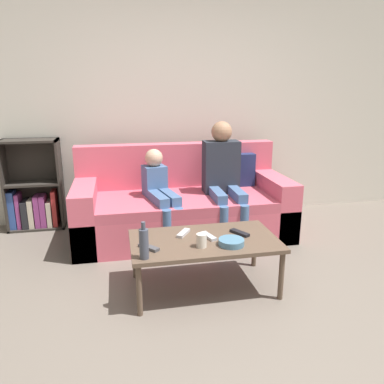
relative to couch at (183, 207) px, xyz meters
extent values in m
plane|color=#70665B|center=(0.10, -1.65, -0.30)|extent=(22.00, 22.00, 0.00)
cube|color=beige|center=(0.10, 0.68, 1.00)|extent=(12.00, 0.06, 2.60)
cube|color=#DB5B70|center=(-0.01, -0.05, -0.13)|extent=(2.17, 0.96, 0.35)
cube|color=#C95467|center=(-0.01, -0.14, 0.10)|extent=(1.73, 0.78, 0.10)
cube|color=#DB5B70|center=(-0.01, 0.34, 0.38)|extent=(2.17, 0.18, 0.47)
cube|color=#DB5B70|center=(-0.98, -0.05, 0.00)|extent=(0.22, 0.96, 0.61)
cube|color=#DB5B70|center=(0.97, -0.05, 0.00)|extent=(0.22, 0.96, 0.61)
cube|color=navy|center=(0.66, 0.19, 0.33)|extent=(0.36, 0.12, 0.36)
cube|color=#332D28|center=(-1.83, 0.50, 0.19)|extent=(0.02, 0.28, 0.98)
cube|color=#332D28|center=(-1.27, 0.50, 0.19)|extent=(0.02, 0.28, 0.98)
cube|color=#332D28|center=(-1.55, 0.63, 0.19)|extent=(0.59, 0.02, 0.98)
cube|color=#332D28|center=(-1.55, 0.50, -0.29)|extent=(0.59, 0.28, 0.02)
cube|color=#332D28|center=(-1.55, 0.50, 0.21)|extent=(0.54, 0.28, 0.02)
cube|color=#332D28|center=(-1.55, 0.50, 0.67)|extent=(0.59, 0.28, 0.02)
cube|color=#33519E|center=(-1.79, 0.49, -0.07)|extent=(0.07, 0.18, 0.41)
cube|color=#993D84|center=(-1.73, 0.49, -0.08)|extent=(0.04, 0.19, 0.38)
cube|color=#232328|center=(-1.66, 0.49, -0.13)|extent=(0.06, 0.22, 0.30)
cube|color=beige|center=(-1.60, 0.49, -0.12)|extent=(0.05, 0.19, 0.31)
cube|color=#993D84|center=(-1.54, 0.49, -0.10)|extent=(0.05, 0.20, 0.35)
cube|color=#993D84|center=(-1.48, 0.49, -0.10)|extent=(0.06, 0.19, 0.35)
cube|color=beige|center=(-1.41, 0.49, -0.14)|extent=(0.05, 0.20, 0.28)
cube|color=red|center=(-1.35, 0.49, -0.08)|extent=(0.05, 0.19, 0.40)
cylinder|color=brown|center=(-0.55, -1.40, -0.11)|extent=(0.04, 0.04, 0.38)
cylinder|color=brown|center=(0.47, -1.40, -0.11)|extent=(0.04, 0.04, 0.38)
cylinder|color=brown|center=(-0.55, -0.86, -0.11)|extent=(0.04, 0.04, 0.38)
cylinder|color=brown|center=(0.47, -0.86, -0.11)|extent=(0.04, 0.04, 0.38)
cube|color=brown|center=(-0.04, -1.13, 0.09)|extent=(1.11, 0.63, 0.03)
cylinder|color=#476693|center=(0.29, -0.51, -0.08)|extent=(0.09, 0.09, 0.45)
cylinder|color=#476693|center=(0.49, -0.51, -0.08)|extent=(0.09, 0.09, 0.45)
cube|color=#476693|center=(0.30, -0.26, 0.19)|extent=(0.11, 0.43, 0.09)
cube|color=#476693|center=(0.50, -0.26, 0.19)|extent=(0.11, 0.43, 0.09)
cube|color=#282D38|center=(0.40, -0.01, 0.41)|extent=(0.37, 0.21, 0.54)
sphere|color=#A87A5B|center=(0.40, -0.01, 0.78)|extent=(0.21, 0.21, 0.21)
cylinder|color=#476693|center=(-0.24, -0.50, -0.08)|extent=(0.11, 0.11, 0.45)
cylinder|color=#476693|center=(-0.12, -0.48, -0.08)|extent=(0.11, 0.11, 0.45)
cube|color=#476693|center=(-0.29, -0.26, 0.19)|extent=(0.19, 0.44, 0.09)
cube|color=#476693|center=(-0.18, -0.24, 0.19)|extent=(0.19, 0.44, 0.09)
cube|color=#476693|center=(-0.29, 0.00, 0.30)|extent=(0.25, 0.24, 0.31)
sphere|color=#D1A889|center=(-0.29, 0.00, 0.53)|extent=(0.18, 0.18, 0.18)
cylinder|color=silver|center=(-0.09, -1.26, 0.16)|extent=(0.08, 0.08, 0.10)
cube|color=#B7B7BC|center=(-0.18, -1.01, 0.12)|extent=(0.13, 0.17, 0.02)
cube|color=black|center=(0.25, -1.09, 0.12)|extent=(0.13, 0.17, 0.02)
cube|color=#47474C|center=(-0.47, -1.22, 0.12)|extent=(0.15, 0.16, 0.02)
cube|color=#B7B7BC|center=(0.00, -1.11, 0.12)|extent=(0.10, 0.18, 0.02)
cylinder|color=teal|center=(0.13, -1.28, 0.13)|extent=(0.19, 0.19, 0.05)
cylinder|color=#424756|center=(-0.51, -1.37, 0.21)|extent=(0.06, 0.06, 0.21)
cylinder|color=#424756|center=(-0.51, -1.37, 0.34)|extent=(0.03, 0.03, 0.05)
camera|label=1|loc=(-0.65, -3.68, 1.21)|focal=35.00mm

